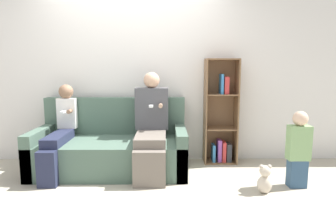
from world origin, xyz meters
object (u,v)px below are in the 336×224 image
at_px(toddler_standing, 298,149).
at_px(bookshelf, 221,117).
at_px(adult_seated, 151,123).
at_px(child_seated, 60,130).
at_px(teddy_bear, 265,180).
at_px(couch, 112,148).

bearing_deg(toddler_standing, bookshelf, 127.58).
distance_m(adult_seated, child_seated, 1.16).
height_order(toddler_standing, teddy_bear, toddler_standing).
xyz_separation_m(couch, child_seated, (-0.63, -0.13, 0.27)).
bearing_deg(adult_seated, couch, 170.94).
distance_m(adult_seated, toddler_standing, 1.76).
height_order(adult_seated, bookshelf, bookshelf).
distance_m(child_seated, bookshelf, 2.17).
height_order(couch, teddy_bear, couch).
xyz_separation_m(child_seated, teddy_bear, (2.40, -0.64, -0.41)).
bearing_deg(teddy_bear, adult_seated, 151.39).
height_order(couch, toddler_standing, couch).
xyz_separation_m(couch, teddy_bear, (1.77, -0.77, -0.14)).
height_order(child_seated, teddy_bear, child_seated).
relative_size(adult_seated, teddy_bear, 4.00).
bearing_deg(child_seated, bookshelf, 12.38).
height_order(couch, child_seated, child_seated).
bearing_deg(adult_seated, child_seated, -177.70).
distance_m(child_seated, toddler_standing, 2.86).
relative_size(toddler_standing, teddy_bear, 2.71).
xyz_separation_m(adult_seated, bookshelf, (0.96, 0.42, 0.00)).
relative_size(adult_seated, toddler_standing, 1.48).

